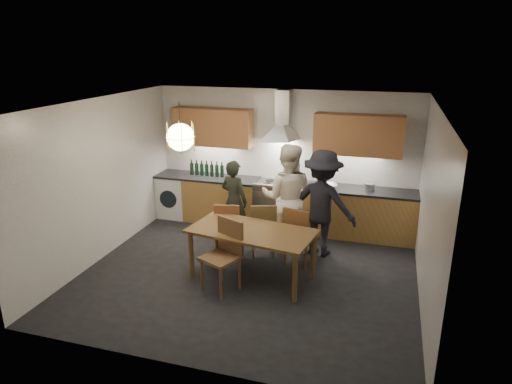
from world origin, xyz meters
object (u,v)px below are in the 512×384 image
(chair_front, at_px, (225,250))
(wine_bottles, at_px, (207,168))
(person_mid, at_px, (287,198))
(person_right, at_px, (322,203))
(mixing_bowl, at_px, (329,186))
(chair_back_left, at_px, (228,225))
(stock_pot, at_px, (369,187))
(person_left, at_px, (234,200))
(dining_table, at_px, (252,236))

(chair_front, distance_m, wine_bottles, 2.84)
(chair_front, xyz_separation_m, person_mid, (0.54, 1.57, 0.33))
(person_right, height_order, wine_bottles, person_right)
(person_mid, distance_m, mixing_bowl, 1.00)
(chair_front, xyz_separation_m, person_right, (1.14, 1.53, 0.30))
(chair_back_left, xyz_separation_m, person_mid, (0.88, 0.54, 0.40))
(chair_front, height_order, person_right, person_right)
(person_mid, bearing_deg, wine_bottles, -30.63)
(chair_front, bearing_deg, chair_back_left, 132.79)
(mixing_bowl, distance_m, stock_pot, 0.71)
(mixing_bowl, bearing_deg, person_mid, -125.63)
(wine_bottles, bearing_deg, person_mid, -26.70)
(person_left, bearing_deg, dining_table, 136.62)
(person_right, bearing_deg, chair_back_left, 29.32)
(person_right, bearing_deg, chair_front, 63.88)
(person_right, xyz_separation_m, mixing_bowl, (-0.01, 0.85, 0.04))
(chair_front, xyz_separation_m, stock_pot, (1.84, 2.42, 0.37))
(chair_back_left, xyz_separation_m, mixing_bowl, (1.46, 1.36, 0.41))
(mixing_bowl, bearing_deg, dining_table, -113.18)
(chair_back_left, height_order, person_mid, person_mid)
(chair_back_left, xyz_separation_m, wine_bottles, (-0.96, 1.46, 0.52))
(person_left, bearing_deg, person_mid, -171.34)
(stock_pot, xyz_separation_m, wine_bottles, (-3.13, 0.07, 0.08))
(person_mid, distance_m, person_right, 0.60)
(person_right, bearing_deg, stock_pot, -117.58)
(chair_back_left, height_order, person_left, person_left)
(person_left, height_order, stock_pot, person_left)
(person_mid, bearing_deg, mixing_bowl, -129.56)
(person_right, distance_m, wine_bottles, 2.62)
(person_left, relative_size, wine_bottles, 2.04)
(wine_bottles, bearing_deg, chair_front, -62.59)
(dining_table, xyz_separation_m, chair_back_left, (-0.61, 0.63, -0.16))
(person_mid, relative_size, person_right, 1.03)
(person_left, relative_size, mixing_bowl, 4.89)
(chair_back_left, xyz_separation_m, chair_front, (0.33, -1.03, 0.07))
(person_left, bearing_deg, wine_bottles, -25.26)
(dining_table, bearing_deg, stock_pot, 61.37)
(person_left, height_order, wine_bottles, person_left)
(chair_front, height_order, wine_bottles, wine_bottles)
(stock_pot, relative_size, wine_bottles, 0.26)
(person_left, distance_m, stock_pot, 2.41)
(chair_front, xyz_separation_m, person_left, (-0.46, 1.72, 0.13))
(person_left, distance_m, wine_bottles, 1.18)
(stock_pot, bearing_deg, person_mid, -146.55)
(stock_pot, height_order, wine_bottles, wine_bottles)
(chair_front, height_order, stock_pot, chair_front)
(chair_front, bearing_deg, mixing_bowl, 89.43)
(chair_front, relative_size, stock_pot, 5.52)
(chair_back_left, relative_size, wine_bottles, 1.29)
(chair_back_left, xyz_separation_m, stock_pot, (2.17, 1.39, 0.44))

